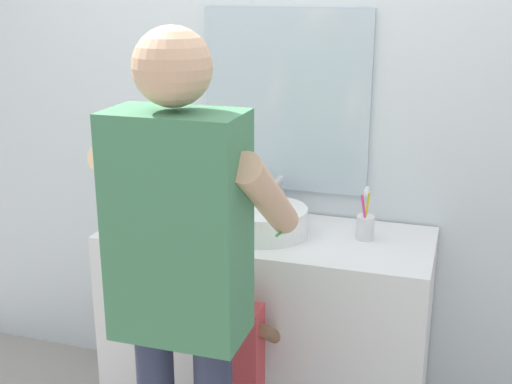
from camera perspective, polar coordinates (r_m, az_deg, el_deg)
name	(u,v)px	position (r m, az deg, el deg)	size (l,w,h in m)	color
back_wall	(289,102)	(2.89, 2.83, 7.62)	(4.40, 0.10, 2.70)	silver
vanity_cabinet	(267,329)	(2.91, 0.91, -11.49)	(1.31, 0.54, 0.87)	white
sink_basin	(266,221)	(2.68, 0.84, -2.43)	(0.33, 0.33, 0.11)	white
faucet	(280,200)	(2.86, 2.02, -0.64)	(0.18, 0.14, 0.18)	#B7BABF
toothbrush_cup	(365,226)	(2.67, 9.20, -2.84)	(0.07, 0.07, 0.21)	silver
soap_bottle	(192,204)	(2.86, -5.43, -1.03)	(0.06, 0.06, 0.17)	#66B2D1
child_toddler	(235,361)	(2.53, -1.77, -14.07)	(0.27, 0.27, 0.87)	#6B5B4C
adult_parent	(182,259)	(2.06, -6.28, -5.64)	(0.54, 0.56, 1.73)	#2D334C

